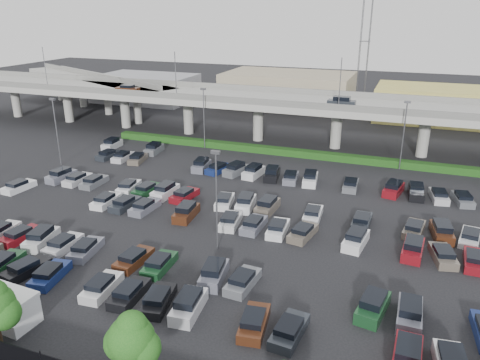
# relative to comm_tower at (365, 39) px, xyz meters

# --- Properties ---
(ground) EXTENTS (280.00, 280.00, 0.00)m
(ground) POSITION_rel_comm_tower_xyz_m (-4.00, -74.00, -15.61)
(ground) COLOR black
(overpass) EXTENTS (150.00, 13.00, 15.80)m
(overpass) POSITION_rel_comm_tower_xyz_m (-4.21, -42.03, -8.64)
(overpass) COLOR #989990
(overpass) RESTS_ON ground
(on_ramp) EXTENTS (50.93, 30.13, 8.80)m
(on_ramp) POSITION_rel_comm_tower_xyz_m (-56.10, -30.95, -8.76)
(on_ramp) COLOR #989990
(on_ramp) RESTS_ON ground
(hedge) EXTENTS (66.00, 1.60, 1.10)m
(hedge) POSITION_rel_comm_tower_xyz_m (-4.00, -49.00, -15.06)
(hedge) COLOR #143C11
(hedge) RESTS_ON ground
(tree_row) EXTENTS (65.07, 3.66, 5.94)m
(tree_row) POSITION_rel_comm_tower_xyz_m (-3.30, -100.53, -12.09)
(tree_row) COLOR #332316
(tree_row) RESTS_ON ground
(parked_cars) EXTENTS (62.93, 41.61, 1.67)m
(parked_cars) POSITION_rel_comm_tower_xyz_m (-4.25, -77.23, -14.99)
(parked_cars) COLOR silver
(parked_cars) RESTS_ON ground
(light_poles) EXTENTS (66.90, 48.38, 10.30)m
(light_poles) POSITION_rel_comm_tower_xyz_m (-8.12, -72.00, -9.37)
(light_poles) COLOR #4E4F54
(light_poles) RESTS_ON ground
(distant_buildings) EXTENTS (138.00, 24.00, 9.00)m
(distant_buildings) POSITION_rel_comm_tower_xyz_m (8.38, -12.19, -11.87)
(distant_buildings) COLOR gray
(distant_buildings) RESTS_ON ground
(comm_tower) EXTENTS (2.40, 2.40, 30.00)m
(comm_tower) POSITION_rel_comm_tower_xyz_m (0.00, 0.00, 0.00)
(comm_tower) COLOR #4E4F54
(comm_tower) RESTS_ON ground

